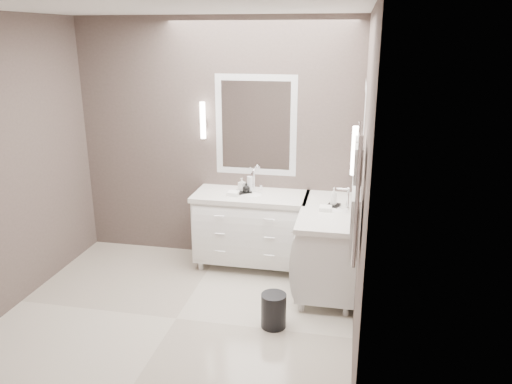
% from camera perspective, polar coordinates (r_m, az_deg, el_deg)
% --- Properties ---
extents(floor, '(3.20, 3.00, 0.01)m').
position_cam_1_polar(floor, '(4.80, -9.10, -14.13)').
color(floor, beige).
rests_on(floor, ground).
extents(ceiling, '(3.20, 3.00, 0.01)m').
position_cam_1_polar(ceiling, '(4.10, -11.03, 20.14)').
color(ceiling, white).
rests_on(ceiling, wall_back).
extents(wall_back, '(3.20, 0.01, 2.70)m').
position_cam_1_polar(wall_back, '(5.64, -4.51, 5.75)').
color(wall_back, '#534642').
rests_on(wall_back, floor).
extents(wall_front, '(3.20, 0.01, 2.70)m').
position_cam_1_polar(wall_front, '(2.98, -20.37, -6.27)').
color(wall_front, '#534642').
rests_on(wall_front, floor).
extents(wall_left, '(0.01, 3.00, 2.70)m').
position_cam_1_polar(wall_left, '(5.05, -27.24, 2.44)').
color(wall_left, '#534642').
rests_on(wall_left, floor).
extents(wall_right, '(0.01, 3.00, 2.70)m').
position_cam_1_polar(wall_right, '(3.98, 12.16, 0.35)').
color(wall_right, '#534642').
rests_on(wall_right, floor).
extents(vanity_back, '(1.24, 0.59, 0.97)m').
position_cam_1_polar(vanity_back, '(5.52, -0.57, -3.83)').
color(vanity_back, white).
rests_on(vanity_back, floor).
extents(vanity_right, '(0.59, 1.24, 0.97)m').
position_cam_1_polar(vanity_right, '(5.12, 8.34, -5.79)').
color(vanity_right, white).
rests_on(vanity_right, floor).
extents(mirror_back, '(0.90, 0.02, 1.10)m').
position_cam_1_polar(mirror_back, '(5.48, -0.03, 7.59)').
color(mirror_back, white).
rests_on(mirror_back, wall_back).
extents(mirror_right, '(0.02, 0.90, 1.10)m').
position_cam_1_polar(mirror_right, '(4.70, 12.06, 5.53)').
color(mirror_right, white).
rests_on(mirror_right, wall_right).
extents(sconce_back, '(0.06, 0.06, 0.40)m').
position_cam_1_polar(sconce_back, '(5.56, -6.10, 8.07)').
color(sconce_back, white).
rests_on(sconce_back, wall_back).
extents(sconce_right, '(0.06, 0.06, 0.40)m').
position_cam_1_polar(sconce_right, '(4.13, 11.24, 4.53)').
color(sconce_right, white).
rests_on(sconce_right, wall_right).
extents(towel_bar_corner, '(0.03, 0.22, 0.30)m').
position_cam_1_polar(towel_bar_corner, '(5.35, 11.18, 2.23)').
color(towel_bar_corner, white).
rests_on(towel_bar_corner, wall_right).
extents(towel_ladder, '(0.06, 0.58, 0.90)m').
position_cam_1_polar(towel_ladder, '(3.58, 11.36, -0.81)').
color(towel_ladder, white).
rests_on(towel_ladder, wall_right).
extents(waste_bin, '(0.28, 0.28, 0.32)m').
position_cam_1_polar(waste_bin, '(4.56, 2.03, -13.38)').
color(waste_bin, black).
rests_on(waste_bin, floor).
extents(amenity_tray_back, '(0.20, 0.17, 0.03)m').
position_cam_1_polar(amenity_tray_back, '(5.42, -1.36, -0.02)').
color(amenity_tray_back, black).
rests_on(amenity_tray_back, vanity_back).
extents(amenity_tray_right, '(0.15, 0.18, 0.02)m').
position_cam_1_polar(amenity_tray_right, '(5.05, 8.82, -1.56)').
color(amenity_tray_right, black).
rests_on(amenity_tray_right, vanity_right).
extents(water_bottle, '(0.08, 0.08, 0.18)m').
position_cam_1_polar(water_bottle, '(5.42, -0.71, 0.85)').
color(water_bottle, silver).
rests_on(water_bottle, vanity_back).
extents(soap_bottle_a, '(0.08, 0.08, 0.14)m').
position_cam_1_polar(soap_bottle_a, '(5.42, -1.63, 0.90)').
color(soap_bottle_a, white).
rests_on(soap_bottle_a, amenity_tray_back).
extents(soap_bottle_b, '(0.09, 0.09, 0.10)m').
position_cam_1_polar(soap_bottle_b, '(5.37, -1.12, 0.51)').
color(soap_bottle_b, black).
rests_on(soap_bottle_b, amenity_tray_back).
extents(soap_bottle_c, '(0.08, 0.08, 0.18)m').
position_cam_1_polar(soap_bottle_c, '(5.02, 8.87, -0.49)').
color(soap_bottle_c, white).
rests_on(soap_bottle_c, amenity_tray_right).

